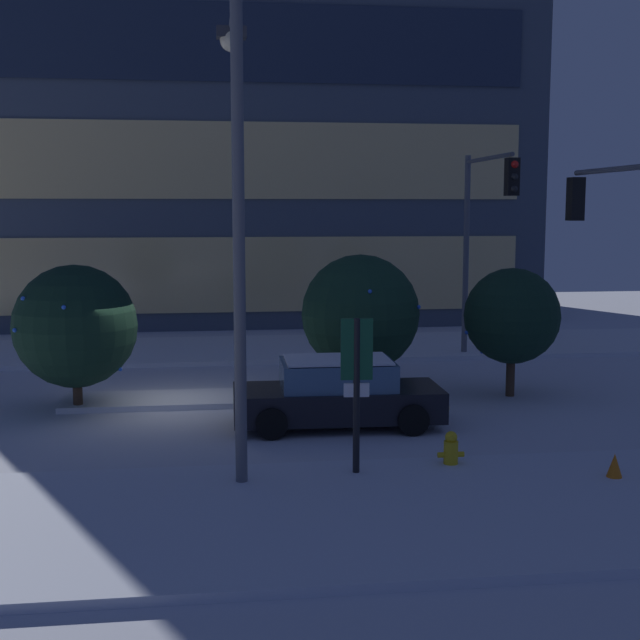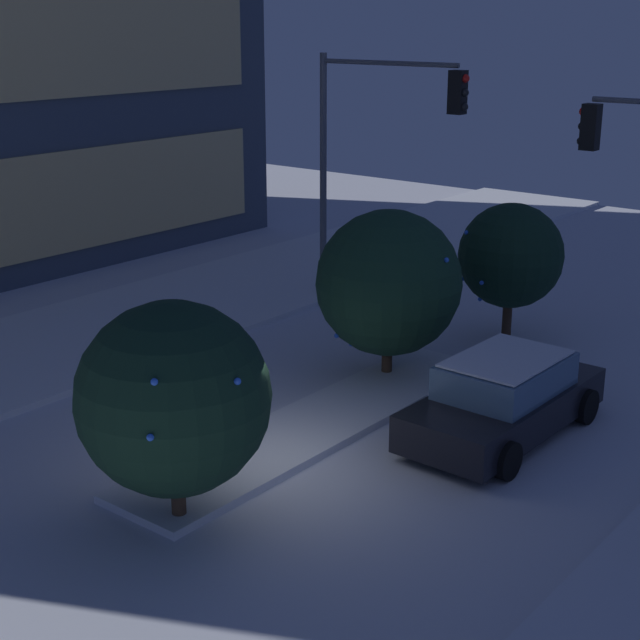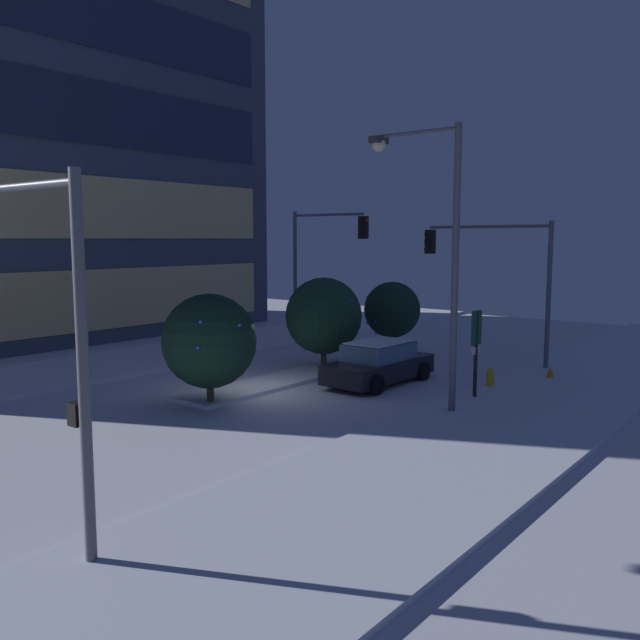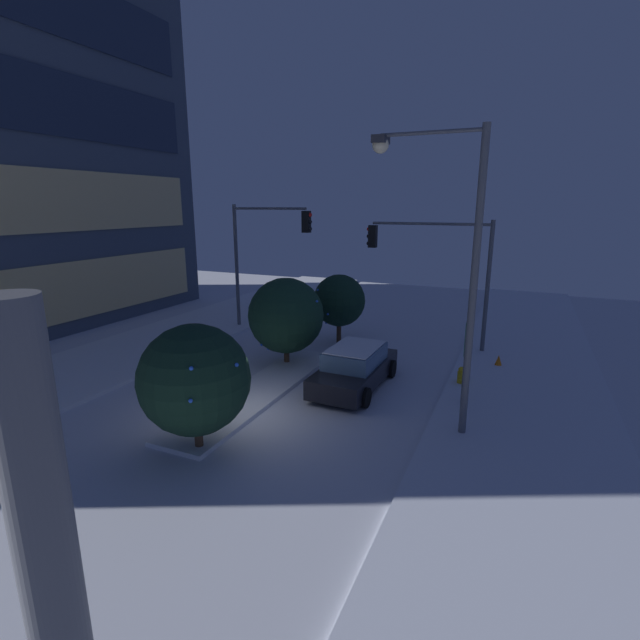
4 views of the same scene
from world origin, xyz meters
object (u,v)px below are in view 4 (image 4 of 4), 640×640
at_px(fire_hydrant, 461,377).
at_px(parking_info_sign, 466,353).
at_px(street_lamp_arched, 446,245).
at_px(decorated_tree_left_of_median, 339,301).
at_px(car_near, 355,368).
at_px(decorated_tree_right_of_median, 286,316).
at_px(traffic_light_corner_far_right, 264,244).
at_px(construction_cone, 498,362).
at_px(traffic_light_corner_near_right, 435,258).
at_px(decorated_tree_median, 195,379).

xyz_separation_m(fire_hydrant, parking_info_sign, (-1.77, -0.28, 1.46)).
height_order(street_lamp_arched, decorated_tree_left_of_median, street_lamp_arched).
distance_m(car_near, decorated_tree_right_of_median, 3.72).
relative_size(traffic_light_corner_far_right, construction_cone, 11.50).
bearing_deg(traffic_light_corner_near_right, decorated_tree_median, 71.77).
bearing_deg(parking_info_sign, car_near, -0.12).
xyz_separation_m(traffic_light_corner_near_right, construction_cone, (-1.69, -3.02, -3.79)).
distance_m(fire_hydrant, parking_info_sign, 2.31).
distance_m(parking_info_sign, decorated_tree_left_of_median, 7.98).
bearing_deg(traffic_light_corner_far_right, car_near, -38.58).
bearing_deg(construction_cone, decorated_tree_left_of_median, 84.53).
bearing_deg(fire_hydrant, decorated_tree_median, 142.04).
relative_size(traffic_light_corner_near_right, street_lamp_arched, 0.70).
bearing_deg(traffic_light_corner_near_right, decorated_tree_right_of_median, 44.27).
distance_m(car_near, decorated_tree_median, 6.36).
distance_m(fire_hydrant, decorated_tree_right_of_median, 6.97).
relative_size(street_lamp_arched, decorated_tree_right_of_median, 2.31).
xyz_separation_m(decorated_tree_left_of_median, decorated_tree_right_of_median, (-3.70, 0.80, 0.02)).
bearing_deg(traffic_light_corner_far_right, decorated_tree_right_of_median, -51.33).
bearing_deg(car_near, fire_hydrant, -64.80).
distance_m(traffic_light_corner_near_right, parking_info_sign, 6.79).
xyz_separation_m(car_near, decorated_tree_left_of_median, (4.78, 2.49, 1.32)).
xyz_separation_m(traffic_light_corner_near_right, decorated_tree_median, (-11.59, 3.82, -2.08)).
bearing_deg(parking_info_sign, traffic_light_corner_near_right, -66.62).
distance_m(decorated_tree_median, decorated_tree_left_of_median, 10.57).
bearing_deg(street_lamp_arched, decorated_tree_median, 33.08).
bearing_deg(fire_hydrant, decorated_tree_left_of_median, 61.43).
bearing_deg(decorated_tree_right_of_median, decorated_tree_left_of_median, -12.25).
height_order(fire_hydrant, construction_cone, fire_hydrant).
bearing_deg(traffic_light_corner_far_right, traffic_light_corner_near_right, 2.96).
relative_size(fire_hydrant, decorated_tree_left_of_median, 0.23).
bearing_deg(parking_info_sign, decorated_tree_median, 46.28).
height_order(street_lamp_arched, decorated_tree_right_of_median, street_lamp_arched).
relative_size(traffic_light_corner_far_right, decorated_tree_right_of_median, 1.78).
distance_m(parking_info_sign, decorated_tree_right_of_median, 7.14).
bearing_deg(traffic_light_corner_near_right, traffic_light_corner_far_right, 2.96).
xyz_separation_m(street_lamp_arched, parking_info_sign, (1.99, -0.51, -3.48)).
height_order(traffic_light_corner_far_right, street_lamp_arched, street_lamp_arched).
xyz_separation_m(parking_info_sign, decorated_tree_left_of_median, (5.01, 6.22, 0.21)).
bearing_deg(street_lamp_arched, traffic_light_corner_far_right, -37.35).
bearing_deg(decorated_tree_left_of_median, traffic_light_corner_far_right, 82.09).
xyz_separation_m(traffic_light_corner_near_right, decorated_tree_left_of_median, (-1.02, 4.03, -2.03)).
xyz_separation_m(traffic_light_corner_far_right, parking_info_sign, (-5.60, -10.45, -2.59)).
height_order(parking_info_sign, decorated_tree_right_of_median, decorated_tree_right_of_median).
bearing_deg(decorated_tree_left_of_median, fire_hydrant, -118.57).
distance_m(decorated_tree_median, construction_cone, 12.15).
relative_size(car_near, traffic_light_corner_far_right, 0.73).
bearing_deg(decorated_tree_median, construction_cone, -34.64).
height_order(decorated_tree_median, decorated_tree_right_of_median, decorated_tree_right_of_median).
bearing_deg(fire_hydrant, traffic_light_corner_far_right, 69.40).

